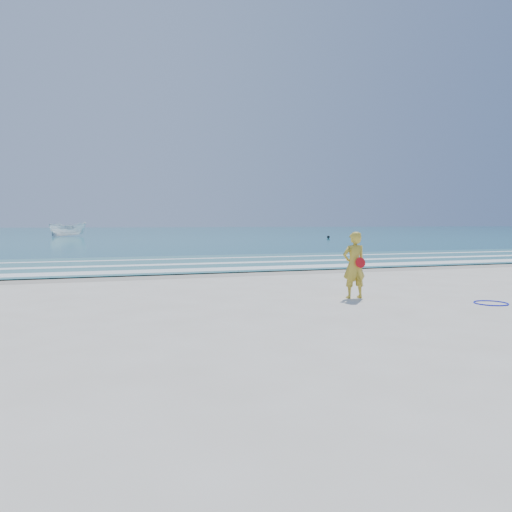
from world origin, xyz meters
name	(u,v)px	position (x,y,z in m)	size (l,w,h in m)	color
ground	(319,316)	(0.00, 0.00, 0.00)	(400.00, 400.00, 0.00)	silver
wet_sand	(216,274)	(0.00, 9.00, 0.00)	(400.00, 2.40, 0.00)	#B2A893
ocean	(112,231)	(0.00, 105.00, 0.02)	(400.00, 190.00, 0.04)	#19727F
shallow	(191,263)	(0.00, 14.00, 0.04)	(400.00, 10.00, 0.01)	#59B7AD
foam_near	(208,269)	(0.00, 10.30, 0.05)	(400.00, 1.40, 0.01)	white
foam_mid	(194,264)	(0.00, 13.20, 0.05)	(400.00, 0.90, 0.01)	white
foam_far	(182,259)	(0.00, 16.50, 0.05)	(400.00, 0.60, 0.01)	white
hoop	(491,303)	(4.61, 0.13, 0.01)	(0.78, 0.78, 0.03)	#0C17E9
boat	(68,229)	(-7.43, 63.51, 1.04)	(1.94, 5.17, 2.00)	white
buoy	(328,237)	(22.84, 45.23, 0.21)	(0.35, 0.35, 0.35)	black
woman	(354,265)	(1.91, 1.95, 0.86)	(0.63, 0.43, 1.71)	gold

